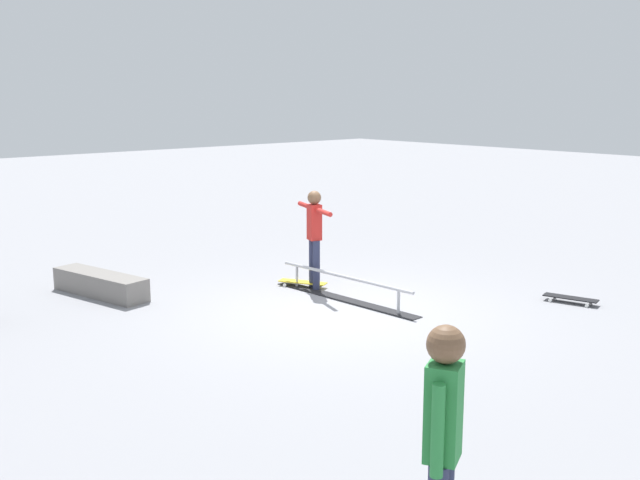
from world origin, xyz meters
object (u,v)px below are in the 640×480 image
Objects in this scene: skate_ledge at (100,284)px; skater_main at (314,232)px; grind_rail at (344,289)px; skateboard_main at (303,282)px; loose_skateboard_black at (571,298)px; bystander_green_shirt at (443,443)px.

skate_ledge is 1.14× the size of skater_main.
grind_rail is at bearing -135.50° from skate_ledge.
skateboard_main is at bearing -4.17° from grind_rail.
loose_skateboard_black is at bearing 8.38° from skateboard_main.
bystander_green_shirt reaches higher than skate_ledge.
grind_rail reaches higher than skateboard_main.
bystander_green_shirt reaches higher than skateboard_main.
skateboard_main is 0.46× the size of bystander_green_shirt.
bystander_green_shirt is at bearing 163.89° from skater_main.
bystander_green_shirt is 2.12× the size of loose_skateboard_black.
bystander_green_shirt is at bearing -60.45° from skateboard_main.
skateboard_main is 7.75m from bystander_green_shirt.
bystander_green_shirt is (-8.09, 1.57, 0.81)m from skate_ledge.
skate_ledge is 7.25m from loose_skateboard_black.
loose_skateboard_black is (-2.41, -2.43, -0.09)m from grind_rail.
bystander_green_shirt is (-6.17, 4.35, 0.06)m from skater_main.
grind_rail is at bearing -167.76° from skater_main.
bystander_green_shirt reaches higher than loose_skateboard_black.
skateboard_main is (1.02, -0.03, -0.09)m from grind_rail.
grind_rail reaches higher than loose_skateboard_black.
skater_main is 1.94× the size of loose_skateboard_black.
skater_main reaches higher than loose_skateboard_black.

